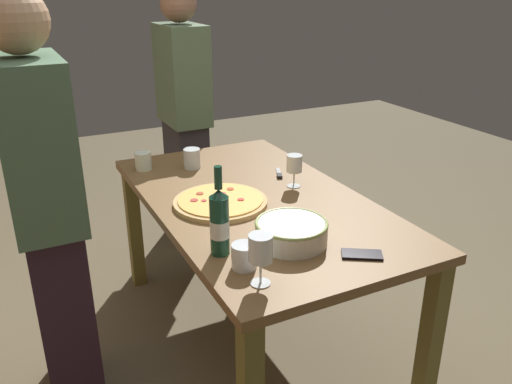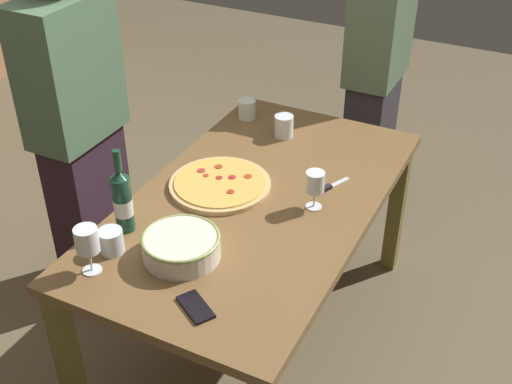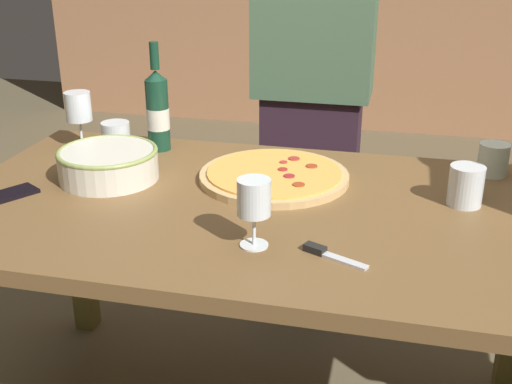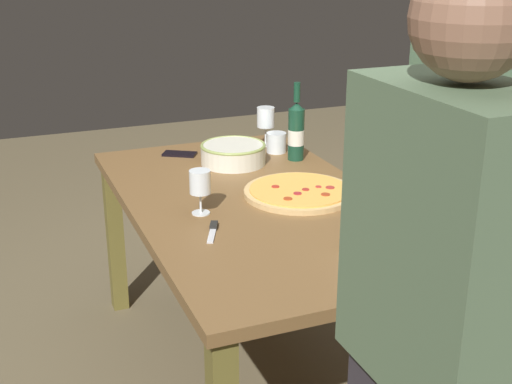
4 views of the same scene
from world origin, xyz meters
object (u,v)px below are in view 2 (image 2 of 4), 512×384
(cup_ceramic, at_px, (247,109))
(person_guest_left, at_px, (376,74))
(wine_glass_near_pizza, at_px, (315,183))
(pizza_knife, at_px, (331,186))
(cup_spare, at_px, (111,241))
(serving_bowl, at_px, (181,245))
(wine_glass_by_bottle, at_px, (87,241))
(dining_table, at_px, (256,218))
(person_host, at_px, (79,130))
(wine_bottle, at_px, (123,200))
(pizza, at_px, (220,184))
(cell_phone, at_px, (196,307))
(cup_amber, at_px, (284,126))

(cup_ceramic, xyz_separation_m, person_guest_left, (0.61, -0.44, 0.03))
(wine_glass_near_pizza, bearing_deg, pizza_knife, -3.72)
(cup_spare, distance_m, pizza_knife, 0.91)
(serving_bowl, distance_m, pizza_knife, 0.72)
(wine_glass_by_bottle, distance_m, cup_ceramic, 1.24)
(wine_glass_near_pizza, relative_size, person_guest_left, 0.10)
(dining_table, height_order, wine_glass_near_pizza, wine_glass_near_pizza)
(cup_ceramic, relative_size, person_host, 0.06)
(serving_bowl, bearing_deg, wine_glass_by_bottle, 131.08)
(wine_bottle, distance_m, cup_ceramic, 0.99)
(wine_glass_near_pizza, distance_m, wine_glass_by_bottle, 0.87)
(serving_bowl, bearing_deg, wine_bottle, 80.71)
(pizza, bearing_deg, pizza_knife, -63.79)
(pizza, distance_m, pizza_knife, 0.45)
(pizza_knife, bearing_deg, wine_glass_by_bottle, 147.54)
(dining_table, distance_m, wine_glass_near_pizza, 0.31)
(wine_bottle, distance_m, pizza_knife, 0.84)
(wine_bottle, xyz_separation_m, wine_glass_by_bottle, (-0.25, -0.04, 0.00))
(wine_glass_by_bottle, distance_m, cup_spare, 0.14)
(wine_bottle, height_order, cell_phone, wine_bottle)
(cup_amber, relative_size, person_guest_left, 0.06)
(serving_bowl, xyz_separation_m, cup_spare, (-0.09, 0.23, -0.00))
(serving_bowl, height_order, cup_spare, cup_spare)
(dining_table, relative_size, cup_amber, 15.57)
(person_host, relative_size, person_guest_left, 1.01)
(wine_glass_by_bottle, bearing_deg, pizza, -11.75)
(cup_spare, bearing_deg, person_guest_left, -12.98)
(cup_ceramic, bearing_deg, cell_phone, -159.87)
(wine_glass_near_pizza, xyz_separation_m, cup_amber, (0.46, 0.34, -0.06))
(serving_bowl, distance_m, cup_ceramic, 1.07)
(cell_phone, bearing_deg, wine_glass_near_pizza, 21.74)
(wine_glass_near_pizza, xyz_separation_m, cup_ceramic, (0.55, 0.57, -0.07))
(cup_amber, xyz_separation_m, cup_spare, (-1.03, 0.19, -0.01))
(person_host, bearing_deg, dining_table, -0.00)
(dining_table, bearing_deg, cup_amber, 12.61)
(dining_table, height_order, cup_amber, cup_amber)
(cup_ceramic, bearing_deg, wine_bottle, -179.59)
(cup_spare, distance_m, cell_phone, 0.43)
(wine_bottle, height_order, pizza_knife, wine_bottle)
(cup_amber, bearing_deg, wine_glass_by_bottle, 170.65)
(serving_bowl, relative_size, cup_amber, 2.68)
(wine_bottle, bearing_deg, wine_glass_by_bottle, -171.43)
(serving_bowl, relative_size, cup_ceramic, 3.01)
(dining_table, distance_m, cup_amber, 0.54)
(cell_phone, bearing_deg, cup_amber, 42.50)
(wine_bottle, bearing_deg, person_host, 53.02)
(pizza, distance_m, person_guest_left, 1.23)
(wine_bottle, xyz_separation_m, cup_spare, (-0.13, -0.03, -0.08))
(cell_phone, xyz_separation_m, person_guest_left, (1.84, 0.01, 0.07))
(serving_bowl, bearing_deg, cup_ceramic, 14.97)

